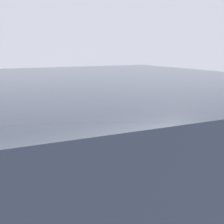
% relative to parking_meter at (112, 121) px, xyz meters
% --- Properties ---
extents(sidewalk, '(24.00, 2.80, 0.10)m').
position_rel_parking_meter_xyz_m(sidewalk, '(-0.35, 1.00, -1.06)').
color(sidewalk, '#ADAAA3').
rests_on(sidewalk, ground_plane).
extents(parking_meter, '(0.22, 0.13, 1.52)m').
position_rel_parking_meter_xyz_m(parking_meter, '(0.00, 0.00, 0.00)').
color(parking_meter, gray).
rests_on(parking_meter, sidewalk).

